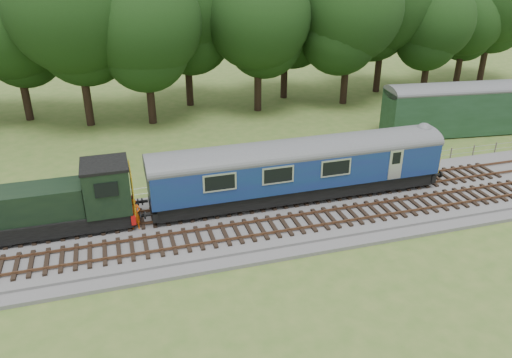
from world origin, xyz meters
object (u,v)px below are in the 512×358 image
object	(u,v)px
shunter_loco	(56,205)
worker	(135,214)
dmu_railcar	(299,165)
parked_coach	(481,105)

from	to	relation	value
shunter_loco	worker	distance (m)	4.17
dmu_railcar	parked_coach	distance (m)	21.10
dmu_railcar	shunter_loco	xyz separation A→B (m)	(-13.93, 0.00, -0.63)
worker	shunter_loco	bearing A→B (deg)	170.14
worker	parked_coach	size ratio (longest dim) A/B	0.11
shunter_loco	worker	bearing A→B (deg)	-12.78
dmu_railcar	worker	size ratio (longest dim) A/B	9.94
dmu_railcar	parked_coach	size ratio (longest dim) A/B	1.07
dmu_railcar	worker	world-z (taller)	dmu_railcar
worker	parked_coach	world-z (taller)	parked_coach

